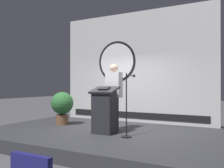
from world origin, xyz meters
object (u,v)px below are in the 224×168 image
podium (104,111)px  speaker_person (114,96)px  potted_plant (62,105)px  microphone_stand (128,114)px

podium → speaker_person: 0.58m
potted_plant → speaker_person: bearing=-3.1°
podium → potted_plant: bearing=162.2°
speaker_person → potted_plant: size_ratio=1.77×
speaker_person → potted_plant: speaker_person is taller
podium → microphone_stand: (0.67, -0.09, -0.04)m
podium → microphone_stand: size_ratio=0.79×
speaker_person → microphone_stand: (0.66, -0.57, -0.37)m
podium → potted_plant: podium is taller
podium → potted_plant: size_ratio=1.18×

